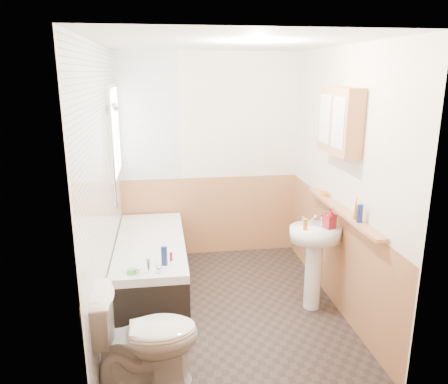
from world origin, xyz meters
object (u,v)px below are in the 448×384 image
(toilet, at_px, (144,337))
(sink, at_px, (314,251))
(bathtub, at_px, (151,264))
(medicine_cabinet, at_px, (340,121))
(pine_shelf, at_px, (342,211))

(toilet, bearing_deg, sink, -63.71)
(bathtub, relative_size, medicine_cabinet, 2.69)
(pine_shelf, relative_size, medicine_cabinet, 2.33)
(medicine_cabinet, bearing_deg, toilet, -153.05)
(bathtub, relative_size, pine_shelf, 1.16)
(bathtub, distance_m, sink, 1.70)
(bathtub, height_order, medicine_cabinet, medicine_cabinet)
(toilet, height_order, pine_shelf, pine_shelf)
(bathtub, bearing_deg, sink, -20.45)
(sink, bearing_deg, bathtub, 160.47)
(bathtub, height_order, pine_shelf, pine_shelf)
(sink, bearing_deg, medicine_cabinet, 6.55)
(bathtub, xyz_separation_m, sink, (1.57, -0.59, 0.31))
(pine_shelf, xyz_separation_m, medicine_cabinet, (-0.03, 0.12, 0.81))
(toilet, distance_m, pine_shelf, 2.06)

